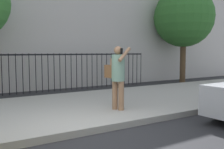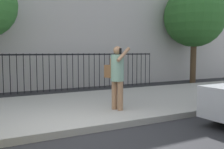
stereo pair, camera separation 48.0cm
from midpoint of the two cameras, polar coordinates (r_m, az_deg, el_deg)
The scene contains 5 objects.
ground_plane at distance 5.30m, azimuth -4.58°, elevation -13.33°, with size 60.00×60.00×0.00m, color #28282B.
sidewalk at distance 7.29m, azimuth -11.48°, elevation -7.68°, with size 28.00×4.40×0.15m, color #9E9B93.
iron_fence at distance 10.73m, azimuth -17.13°, elevation 1.39°, with size 12.03×0.04×1.60m.
pedestrian_on_phone at distance 6.71m, azimuth 3.07°, elevation 0.31°, with size 0.53×0.72×1.66m.
street_tree_mid at distance 14.49m, azimuth 18.73°, elevation 12.05°, with size 3.19×3.19×5.10m.
Camera 2 is at (-1.76, -4.75, 1.68)m, focal length 41.27 mm.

